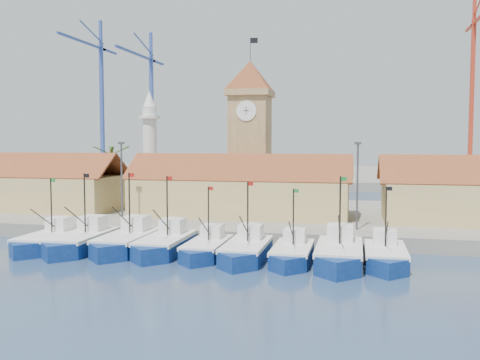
% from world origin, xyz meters
% --- Properties ---
extents(ground, '(400.00, 400.00, 0.00)m').
position_xyz_m(ground, '(0.00, 0.00, 0.00)').
color(ground, navy).
rests_on(ground, ground).
extents(quay, '(140.00, 32.00, 1.50)m').
position_xyz_m(quay, '(0.00, 24.00, 0.75)').
color(quay, gray).
rests_on(quay, ground).
extents(terminal, '(240.00, 80.00, 2.00)m').
position_xyz_m(terminal, '(0.00, 110.00, 1.00)').
color(terminal, gray).
rests_on(terminal, ground).
extents(boat_0, '(3.55, 9.73, 7.36)m').
position_xyz_m(boat_0, '(-15.60, 2.57, 0.76)').
color(boat_0, navy).
rests_on(boat_0, ground).
extents(boat_1, '(3.81, 10.44, 7.90)m').
position_xyz_m(boat_1, '(-12.06, 2.66, 0.82)').
color(boat_1, navy).
rests_on(boat_1, ground).
extents(boat_2, '(3.85, 10.55, 7.98)m').
position_xyz_m(boat_2, '(-7.63, 3.24, 0.83)').
color(boat_2, navy).
rests_on(boat_2, ground).
extents(boat_3, '(3.72, 10.20, 7.72)m').
position_xyz_m(boat_3, '(-3.69, 3.09, 0.80)').
color(boat_3, navy).
rests_on(boat_3, ground).
extents(boat_4, '(3.28, 8.99, 6.80)m').
position_xyz_m(boat_4, '(0.54, 2.65, 0.70)').
color(boat_4, navy).
rests_on(boat_4, ground).
extents(boat_5, '(3.57, 9.78, 7.40)m').
position_xyz_m(boat_5, '(4.37, 2.05, 0.76)').
color(boat_5, navy).
rests_on(boat_5, ground).
extents(boat_6, '(3.28, 8.99, 6.80)m').
position_xyz_m(boat_6, '(8.50, 1.99, 0.70)').
color(boat_6, navy).
rests_on(boat_6, ground).
extents(boat_7, '(3.86, 10.58, 8.01)m').
position_xyz_m(boat_7, '(12.55, 1.84, 0.83)').
color(boat_7, navy).
rests_on(boat_7, ground).
extents(boat_8, '(3.43, 9.40, 7.11)m').
position_xyz_m(boat_8, '(16.43, 2.55, 0.74)').
color(boat_8, navy).
rests_on(boat_8, ground).
extents(hall_left, '(31.20, 10.13, 7.61)m').
position_xyz_m(hall_left, '(-32.00, 20.00, 3.99)').
color(hall_left, tan).
rests_on(hall_left, quay).
extents(hall_center, '(27.04, 10.13, 7.61)m').
position_xyz_m(hall_center, '(0.00, 20.00, 3.99)').
color(hall_center, tan).
rests_on(hall_center, quay).
extents(clock_tower, '(5.80, 5.80, 22.70)m').
position_xyz_m(clock_tower, '(0.00, 26.00, 11.96)').
color(clock_tower, tan).
rests_on(clock_tower, quay).
extents(minaret, '(3.00, 3.00, 16.30)m').
position_xyz_m(minaret, '(-15.00, 28.00, 9.73)').
color(minaret, silver).
rests_on(minaret, quay).
extents(palm_tree, '(5.60, 5.03, 8.39)m').
position_xyz_m(palm_tree, '(-20.00, 26.00, 6.25)').
color(palm_tree, brown).
rests_on(palm_tree, quay).
extents(lamp_posts, '(80.70, 0.25, 9.03)m').
position_xyz_m(lamp_posts, '(0.50, 12.00, 6.48)').
color(lamp_posts, '#3F3F44').
rests_on(lamp_posts, quay).
extents(crane_blue_far, '(1.00, 33.24, 43.73)m').
position_xyz_m(crane_blue_far, '(-59.59, 100.56, 26.31)').
color(crane_blue_far, '#324A9A').
rests_on(crane_blue_far, terminal).
extents(crane_blue_near, '(1.00, 34.13, 40.88)m').
position_xyz_m(crane_blue_near, '(-46.45, 106.34, 24.81)').
color(crane_blue_near, '#324A9A').
rests_on(crane_blue_near, terminal).
extents(crane_red_right, '(1.00, 31.84, 46.84)m').
position_xyz_m(crane_red_right, '(42.78, 103.82, 27.89)').
color(crane_red_right, '#B8311C').
rests_on(crane_red_right, terminal).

